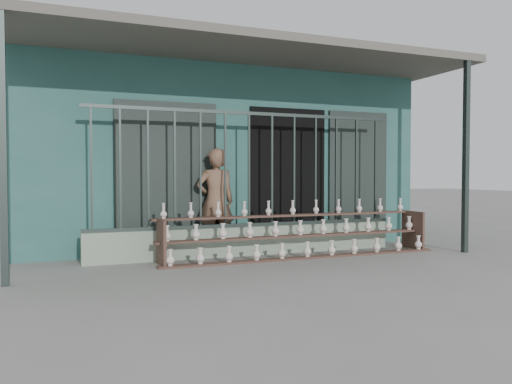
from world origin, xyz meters
name	(u,v)px	position (x,y,z in m)	size (l,w,h in m)	color
ground	(284,269)	(0.00, 0.00, 0.00)	(60.00, 60.00, 0.00)	slate
workshop_building	(200,158)	(0.00, 4.23, 1.62)	(7.40, 6.60, 3.21)	#2A5A55
parapet_wall	(249,241)	(0.00, 1.30, 0.23)	(5.00, 0.20, 0.45)	gray
security_fence	(249,169)	(0.00, 1.30, 1.35)	(5.00, 0.04, 1.80)	#283330
shelf_rack	(300,233)	(0.69, 0.89, 0.36)	(4.50, 0.68, 0.85)	brown
elderly_woman	(215,201)	(-0.47, 1.55, 0.84)	(0.61, 0.40, 1.68)	brown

